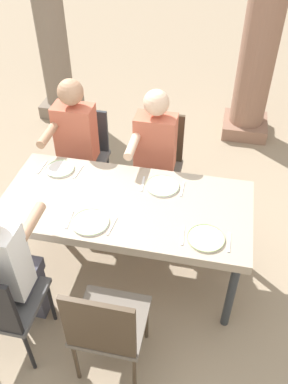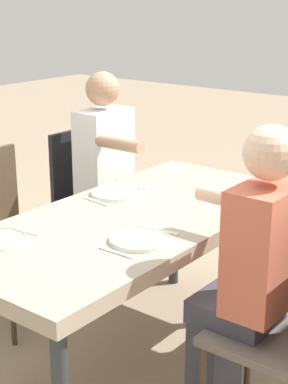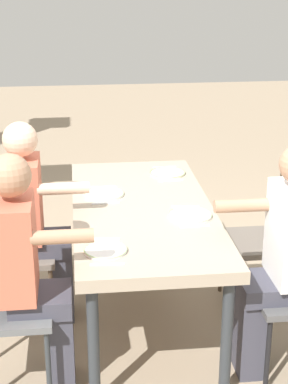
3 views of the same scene
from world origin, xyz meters
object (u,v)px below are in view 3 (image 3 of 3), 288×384
object	(u,v)px
diner_guest_third	(279,256)
plate_1	(190,215)
dining_table	(143,217)
chair_mid_south	(272,230)
plate_0	(106,250)
plate_2	(104,194)
diner_man_white	(36,217)
chair_mid_north	(5,242)
plate_3	(167,173)
diner_woman_green	(29,268)

from	to	relation	value
diner_guest_third	plate_1	size ratio (longest dim) A/B	5.05
dining_table	diner_guest_third	xyz separation A→B (m)	(-0.61, -0.66, 0.00)
chair_mid_south	plate_0	bearing A→B (deg)	121.57
chair_mid_south	plate_2	distance (m)	1.10
diner_man_white	diner_guest_third	bearing A→B (deg)	-118.07
dining_table	diner_man_white	xyz separation A→B (m)	(0.08, 0.64, -0.00)
dining_table	chair_mid_north	world-z (taller)	chair_mid_north
plate_3	plate_1	bearing A→B (deg)	-178.86
diner_woman_green	plate_3	distance (m)	1.50
chair_mid_north	chair_mid_south	xyz separation A→B (m)	(0.00, -1.69, -0.01)
diner_man_white	plate_3	xyz separation A→B (m)	(0.52, -0.88, 0.08)
plate_0	chair_mid_south	bearing A→B (deg)	-58.43
diner_guest_third	plate_2	xyz separation A→B (m)	(0.84, 0.88, 0.07)
plate_1	chair_mid_south	bearing A→B (deg)	-65.73
chair_mid_south	dining_table	bearing A→B (deg)	95.64
chair_mid_north	diner_man_white	xyz separation A→B (m)	(-0.00, -0.20, 0.16)
diner_woman_green	diner_man_white	bearing A→B (deg)	-0.21
dining_table	plate_0	bearing A→B (deg)	156.50
plate_0	plate_2	distance (m)	0.82
plate_1	plate_0	bearing A→B (deg)	128.72
dining_table	plate_2	world-z (taller)	plate_2
dining_table	diner_woman_green	world-z (taller)	diner_woman_green
diner_woman_green	plate_2	distance (m)	0.95
chair_mid_south	diner_guest_third	size ratio (longest dim) A/B	0.72
diner_guest_third	plate_3	xyz separation A→B (m)	(1.21, 0.42, 0.07)
chair_mid_north	plate_0	xyz separation A→B (m)	(-0.68, -0.59, 0.23)
chair_mid_south	diner_man_white	bearing A→B (deg)	90.12
chair_mid_north	plate_2	world-z (taller)	chair_mid_north
plate_2	plate_3	xyz separation A→B (m)	(0.37, -0.46, 0.00)
diner_guest_third	plate_1	distance (m)	0.59
diner_woman_green	plate_1	world-z (taller)	diner_woman_green
diner_man_white	plate_1	size ratio (longest dim) A/B	4.99
chair_mid_south	diner_man_white	size ratio (longest dim) A/B	0.72
diner_woman_green	plate_1	bearing A→B (deg)	-64.18
plate_0	plate_1	size ratio (longest dim) A/B	0.87
chair_mid_south	diner_woman_green	bearing A→B (deg)	115.22
dining_table	diner_woman_green	bearing A→B (deg)	133.73
diner_man_white	plate_1	bearing A→B (deg)	-106.26
diner_guest_third	plate_1	world-z (taller)	diner_guest_third
dining_table	diner_woman_green	xyz separation A→B (m)	(-0.62, 0.65, 0.01)
plate_2	chair_mid_south	bearing A→B (deg)	-97.79
plate_2	chair_mid_north	bearing A→B (deg)	103.13
diner_guest_third	chair_mid_north	bearing A→B (deg)	65.12
diner_guest_third	dining_table	bearing A→B (deg)	46.94
plate_3	diner_man_white	bearing A→B (deg)	120.24
chair_mid_south	plate_3	xyz separation A→B (m)	(0.51, 0.60, 0.24)
chair_mid_north	plate_1	bearing A→B (deg)	-103.56
plate_1	plate_2	xyz separation A→B (m)	(0.41, 0.48, 0.00)
plate_1	plate_3	bearing A→B (deg)	1.14
plate_0	plate_3	distance (m)	1.29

